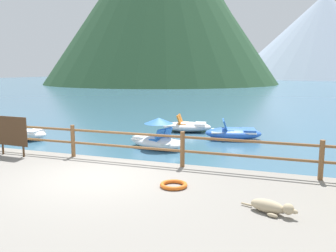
# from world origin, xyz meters

# --- Properties ---
(ground_plane) EXTENTS (200.00, 200.00, 0.00)m
(ground_plane) POSITION_xyz_m (0.00, 40.00, 0.00)
(ground_plane) COLOR #38607A
(promenade_dock) EXTENTS (28.00, 8.00, 0.40)m
(promenade_dock) POSITION_xyz_m (0.00, -2.20, 0.20)
(promenade_dock) COLOR gray
(promenade_dock) RESTS_ON ground
(dock_railing) EXTENTS (23.92, 0.12, 0.95)m
(dock_railing) POSITION_xyz_m (-0.00, 1.55, 0.97)
(dock_railing) COLOR brown
(dock_railing) RESTS_ON promenade_dock
(sign_board) EXTENTS (1.18, 0.12, 1.19)m
(sign_board) POSITION_xyz_m (-3.49, 1.05, 1.13)
(sign_board) COLOR beige
(sign_board) RESTS_ON promenade_dock
(dog_resting) EXTENTS (1.03, 0.50, 0.26)m
(dog_resting) POSITION_xyz_m (4.13, -0.91, 0.52)
(dog_resting) COLOR tan
(dog_resting) RESTS_ON promenade_dock
(life_ring) EXTENTS (0.61, 0.61, 0.09)m
(life_ring) POSITION_xyz_m (2.01, -0.10, 0.45)
(life_ring) COLOR orange
(life_ring) RESTS_ON promenade_dock
(pedal_boat_0) EXTENTS (2.55, 1.40, 0.81)m
(pedal_boat_0) POSITION_xyz_m (-6.61, 4.81, 0.25)
(pedal_boat_0) COLOR white
(pedal_boat_0) RESTS_ON ground
(pedal_boat_1) EXTENTS (2.63, 1.85, 0.84)m
(pedal_boat_1) POSITION_xyz_m (2.05, 7.90, 0.27)
(pedal_boat_1) COLOR blue
(pedal_boat_1) RESTS_ON ground
(pedal_boat_2) EXTENTS (2.53, 1.69, 0.82)m
(pedal_boat_2) POSITION_xyz_m (-0.38, 9.11, 0.25)
(pedal_boat_2) COLOR white
(pedal_boat_2) RESTS_ON ground
(pedal_boat_3) EXTENTS (2.56, 1.83, 1.18)m
(pedal_boat_3) POSITION_xyz_m (-0.43, 5.12, 0.37)
(pedal_boat_3) COLOR white
(pedal_boat_3) RESTS_ON ground
(cliff_headland) EXTENTS (50.54, 50.54, 36.64)m
(cliff_headland) POSITION_xyz_m (-22.13, 68.72, 17.20)
(cliff_headland) COLOR #284C2D
(cliff_headland) RESTS_ON ground
(distant_peak) EXTENTS (60.30, 60.30, 28.09)m
(distant_peak) POSITION_xyz_m (12.79, 126.25, 14.04)
(distant_peak) COLOR #93A3B7
(distant_peak) RESTS_ON ground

